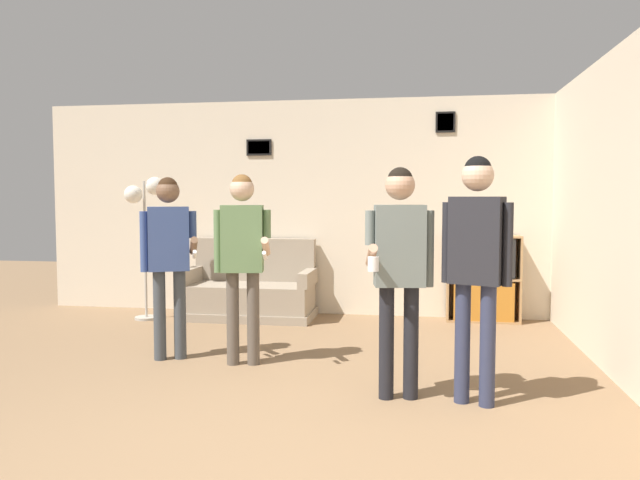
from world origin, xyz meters
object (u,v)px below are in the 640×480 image
(drinking_cup, at_px, (493,231))
(couch, at_px, (250,292))
(floor_lamp, at_px, (144,206))
(person_player_foreground_left, at_px, (169,248))
(person_watcher_holding_cup, at_px, (399,257))
(person_player_foreground_center, at_px, (242,248))
(person_spectator_near_bookshelf, at_px, (476,252))
(bookshelf, at_px, (483,279))

(drinking_cup, bearing_deg, couch, -176.28)
(floor_lamp, bearing_deg, person_player_foreground_left, -59.15)
(couch, bearing_deg, person_watcher_holding_cup, -55.97)
(couch, height_order, person_player_foreground_center, person_player_foreground_center)
(person_player_foreground_center, xyz_separation_m, person_spectator_near_bookshelf, (1.93, -0.77, 0.06))
(bookshelf, relative_size, person_spectator_near_bookshelf, 0.58)
(person_watcher_holding_cup, distance_m, person_spectator_near_bookshelf, 0.54)
(floor_lamp, xyz_separation_m, drinking_cup, (4.13, 0.52, -0.30))
(person_spectator_near_bookshelf, bearing_deg, floor_lamp, 145.04)
(floor_lamp, xyz_separation_m, person_watcher_holding_cup, (3.14, -2.53, -0.33))
(person_watcher_holding_cup, xyz_separation_m, drinking_cup, (0.99, 3.05, 0.03))
(floor_lamp, distance_m, person_spectator_near_bookshelf, 4.50)
(person_watcher_holding_cup, height_order, person_spectator_near_bookshelf, person_spectator_near_bookshelf)
(person_player_foreground_center, bearing_deg, person_player_foreground_left, 174.56)
(drinking_cup, bearing_deg, floor_lamp, -172.84)
(couch, relative_size, person_player_foreground_left, 0.97)
(floor_lamp, height_order, person_watcher_holding_cup, floor_lamp)
(bookshelf, distance_m, drinking_cup, 0.58)
(person_player_foreground_left, distance_m, drinking_cup, 3.83)
(floor_lamp, distance_m, person_player_foreground_center, 2.54)
(bookshelf, xyz_separation_m, person_watcher_holding_cup, (-0.88, -3.05, 0.53))
(couch, relative_size, person_player_foreground_center, 0.95)
(floor_lamp, bearing_deg, person_player_foreground_center, -45.94)
(bookshelf, xyz_separation_m, person_player_foreground_center, (-2.28, -2.33, 0.52))
(couch, xyz_separation_m, bookshelf, (2.82, 0.19, 0.20))
(couch, distance_m, person_player_foreground_left, 2.19)
(person_player_foreground_left, bearing_deg, bookshelf, 37.11)
(bookshelf, bearing_deg, floor_lamp, -172.66)
(person_spectator_near_bookshelf, bearing_deg, person_player_foreground_center, 158.38)
(person_player_foreground_left, distance_m, person_spectator_near_bookshelf, 2.77)
(couch, bearing_deg, drinking_cup, 3.72)
(person_player_foreground_left, relative_size, person_player_foreground_center, 0.99)
(person_spectator_near_bookshelf, bearing_deg, couch, 130.42)
(floor_lamp, xyz_separation_m, person_player_foreground_center, (1.75, -1.81, -0.34))
(floor_lamp, height_order, person_spectator_near_bookshelf, person_spectator_near_bookshelf)
(floor_lamp, xyz_separation_m, person_player_foreground_left, (1.04, -1.74, -0.36))
(person_player_foreground_left, bearing_deg, couch, 85.34)
(couch, height_order, floor_lamp, floor_lamp)
(bookshelf, distance_m, person_player_foreground_left, 3.78)
(person_player_foreground_left, relative_size, person_spectator_near_bookshelf, 0.94)
(person_player_foreground_left, bearing_deg, person_spectator_near_bookshelf, -17.50)
(floor_lamp, bearing_deg, person_spectator_near_bookshelf, -34.96)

